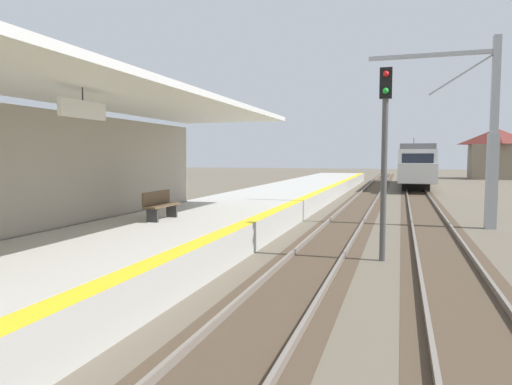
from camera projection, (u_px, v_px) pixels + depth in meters
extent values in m
cube|color=#B7B5AD|center=(204.00, 225.00, 16.03)|extent=(5.00, 80.00, 0.90)
cube|color=yellow|center=(265.00, 215.00, 15.31)|extent=(0.50, 80.00, 0.01)
cube|color=white|center=(83.00, 110.00, 9.38)|extent=(0.08, 1.40, 0.36)
cylinder|color=#333333|center=(83.00, 94.00, 9.36)|extent=(0.03, 0.03, 0.27)
cube|color=#4C3D2D|center=(343.00, 227.00, 18.54)|extent=(2.34, 120.00, 0.01)
cube|color=slate|center=(326.00, 224.00, 18.75)|extent=(0.08, 120.00, 0.15)
cube|color=slate|center=(361.00, 225.00, 18.31)|extent=(0.08, 120.00, 0.15)
cube|color=#4C3D2D|center=(432.00, 231.00, 17.51)|extent=(2.34, 120.00, 0.01)
cube|color=slate|center=(413.00, 228.00, 17.72)|extent=(0.08, 120.00, 0.15)
cube|color=slate|center=(453.00, 230.00, 17.28)|extent=(0.08, 120.00, 0.15)
cube|color=silver|center=(414.00, 165.00, 43.63)|extent=(2.90, 18.00, 2.70)
cube|color=slate|center=(415.00, 148.00, 43.51)|extent=(2.67, 18.00, 0.44)
cube|color=black|center=(418.00, 161.00, 35.03)|extent=(2.32, 0.06, 1.21)
cube|color=silver|center=(418.00, 173.00, 34.36)|extent=(2.78, 1.60, 1.49)
cube|color=black|center=(431.00, 160.00, 43.16)|extent=(0.04, 15.84, 0.86)
cylinder|color=#333333|center=(414.00, 142.00, 46.88)|extent=(0.06, 0.06, 0.90)
cube|color=black|center=(416.00, 186.00, 38.21)|extent=(2.17, 2.20, 0.72)
cube|color=black|center=(412.00, 180.00, 49.33)|extent=(2.17, 2.20, 0.72)
cylinder|color=#4C4C4C|center=(384.00, 181.00, 12.31)|extent=(0.16, 0.16, 4.40)
cube|color=black|center=(386.00, 83.00, 12.11)|extent=(0.32, 0.24, 0.80)
sphere|color=red|center=(386.00, 74.00, 11.96)|extent=(0.16, 0.16, 0.16)
sphere|color=green|center=(386.00, 91.00, 11.99)|extent=(0.16, 0.16, 0.16)
cube|color=#9EA3A8|center=(492.00, 181.00, 17.87)|extent=(0.40, 0.40, 3.75)
cube|color=#9EA3A8|center=(496.00, 85.00, 17.58)|extent=(0.28, 0.28, 3.75)
cube|color=#9EA3A8|center=(430.00, 55.00, 18.20)|extent=(4.80, 0.16, 0.16)
cylinder|color=#9EA3A8|center=(462.00, 74.00, 17.90)|extent=(2.47, 0.07, 1.60)
cube|color=brown|center=(162.00, 206.00, 14.07)|extent=(0.44, 1.60, 0.06)
cube|color=brown|center=(156.00, 198.00, 14.11)|extent=(0.06, 1.60, 0.40)
cube|color=#333333|center=(152.00, 215.00, 13.52)|extent=(0.36, 0.08, 0.44)
cube|color=#333333|center=(172.00, 210.00, 14.66)|extent=(0.36, 0.08, 0.44)
cube|color=#7F705B|center=(496.00, 162.00, 57.82)|extent=(6.00, 4.80, 4.40)
pyramid|color=maroon|center=(497.00, 136.00, 57.57)|extent=(6.60, 5.28, 2.00)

